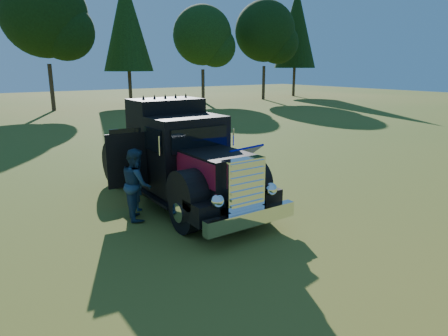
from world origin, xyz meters
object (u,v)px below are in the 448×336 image
diamond_t_truck (181,160)px  spectator_near (135,183)px  hotrod_coupe (212,174)px  spectator_far (137,184)px

diamond_t_truck → spectator_near: (-1.39, 0.13, -0.50)m
diamond_t_truck → hotrod_coupe: 1.32m
hotrod_coupe → spectator_far: (-2.75, -0.64, 0.30)m
spectator_near → spectator_far: size_ratio=0.82×
hotrod_coupe → spectator_near: bearing=180.0°
spectator_near → diamond_t_truck: bearing=-108.9°
diamond_t_truck → spectator_near: size_ratio=4.60×
diamond_t_truck → spectator_far: bearing=-162.2°
diamond_t_truck → hotrod_coupe: (1.16, 0.13, -0.63)m
diamond_t_truck → spectator_near: bearing=174.6°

